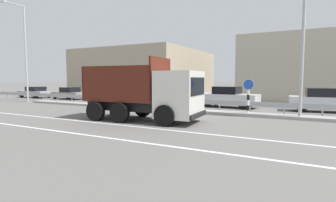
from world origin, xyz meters
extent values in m
plane|color=#605E5B|center=(0.00, 0.00, 0.00)|extent=(320.00, 320.00, 0.00)
cube|color=silver|center=(-1.64, -3.81, 0.00)|extent=(60.09, 0.16, 0.01)
cube|color=silver|center=(-1.64, -6.25, 0.00)|extent=(60.09, 0.16, 0.01)
cube|color=gray|center=(0.00, 2.46, 0.09)|extent=(33.05, 1.10, 0.18)
cube|color=#9EA0A5|center=(0.00, 3.71, 0.62)|extent=(60.09, 0.04, 0.32)
cylinder|color=#ADADB2|center=(-23.59, 3.71, 0.31)|extent=(0.09, 0.09, 0.62)
cylinder|color=#ADADB2|center=(-21.54, 3.71, 0.31)|extent=(0.09, 0.09, 0.62)
cylinder|color=#ADADB2|center=(-19.49, 3.71, 0.31)|extent=(0.09, 0.09, 0.62)
cylinder|color=#ADADB2|center=(-17.44, 3.71, 0.31)|extent=(0.09, 0.09, 0.62)
cylinder|color=#ADADB2|center=(-15.39, 3.71, 0.31)|extent=(0.09, 0.09, 0.62)
cylinder|color=#ADADB2|center=(-13.33, 3.71, 0.31)|extent=(0.09, 0.09, 0.62)
cylinder|color=#ADADB2|center=(-11.28, 3.71, 0.31)|extent=(0.09, 0.09, 0.62)
cylinder|color=#ADADB2|center=(-9.23, 3.71, 0.31)|extent=(0.09, 0.09, 0.62)
cylinder|color=#ADADB2|center=(-7.18, 3.71, 0.31)|extent=(0.09, 0.09, 0.62)
cylinder|color=#ADADB2|center=(-5.13, 3.71, 0.31)|extent=(0.09, 0.09, 0.62)
cylinder|color=#ADADB2|center=(-3.08, 3.71, 0.31)|extent=(0.09, 0.09, 0.62)
cylinder|color=#ADADB2|center=(-1.03, 3.71, 0.31)|extent=(0.09, 0.09, 0.62)
cylinder|color=#ADADB2|center=(1.03, 3.71, 0.31)|extent=(0.09, 0.09, 0.62)
cylinder|color=#ADADB2|center=(3.08, 3.71, 0.31)|extent=(0.09, 0.09, 0.62)
cylinder|color=#ADADB2|center=(5.13, 3.71, 0.31)|extent=(0.09, 0.09, 0.62)
cylinder|color=#ADADB2|center=(7.18, 3.71, 0.31)|extent=(0.09, 0.09, 0.62)
cube|color=silver|center=(0.58, -1.86, 1.48)|extent=(2.06, 2.58, 2.34)
cube|color=black|center=(1.55, -1.80, 1.89)|extent=(0.17, 2.11, 0.87)
cube|color=black|center=(1.58, -1.80, 0.47)|extent=(0.25, 2.41, 0.24)
cube|color=black|center=(-2.59, -2.07, 0.79)|extent=(4.53, 1.64, 0.53)
cube|color=#511E14|center=(-2.59, -2.07, 1.11)|extent=(4.42, 2.63, 0.12)
cube|color=#511E14|center=(-2.66, -0.94, 2.05)|extent=(4.27, 0.37, 1.77)
cube|color=#511E14|center=(-2.52, -3.20, 2.05)|extent=(4.27, 0.37, 1.77)
cube|color=#511E14|center=(-0.51, -1.93, 2.27)|extent=(0.25, 2.36, 2.21)
cube|color=#511E14|center=(-4.67, -2.20, 2.05)|extent=(0.25, 2.36, 1.77)
cylinder|color=black|center=(0.22, -0.68, 0.52)|extent=(1.06, 0.39, 1.04)
cylinder|color=black|center=(0.37, -3.08, 0.52)|extent=(1.06, 0.39, 1.04)
cylinder|color=black|center=(-2.34, -0.84, 0.52)|extent=(1.06, 0.39, 1.04)
cylinder|color=black|center=(-2.18, -3.25, 0.52)|extent=(1.06, 0.39, 1.04)
cylinder|color=black|center=(-3.89, -0.94, 0.52)|extent=(1.06, 0.39, 1.04)
cylinder|color=black|center=(-3.74, -3.35, 0.52)|extent=(1.06, 0.39, 1.04)
cylinder|color=white|center=(3.17, 2.46, 0.16)|extent=(0.16, 0.16, 0.32)
cylinder|color=black|center=(3.17, 2.46, 0.48)|extent=(0.16, 0.16, 0.32)
cylinder|color=white|center=(3.17, 2.46, 0.81)|extent=(0.16, 0.16, 0.32)
cylinder|color=black|center=(3.17, 2.46, 1.13)|extent=(0.16, 0.16, 0.32)
cylinder|color=white|center=(3.17, 2.46, 1.45)|extent=(0.16, 0.16, 0.32)
cylinder|color=#1E4CB2|center=(3.17, 2.46, 1.91)|extent=(0.61, 0.03, 0.61)
cylinder|color=white|center=(3.17, 2.46, 1.91)|extent=(0.66, 0.02, 0.66)
cylinder|color=#ADADB2|center=(-18.01, 2.41, 4.65)|extent=(0.18, 0.18, 9.30)
cylinder|color=#ADADB2|center=(-17.90, 1.35, 9.15)|extent=(0.31, 2.14, 0.10)
cube|color=silver|center=(-17.80, 0.28, 9.07)|extent=(0.72, 0.27, 0.12)
cylinder|color=#ADADB2|center=(6.03, 2.30, 4.21)|extent=(0.18, 0.18, 8.42)
cube|color=#A3A3A8|center=(-22.46, 6.38, 0.56)|extent=(4.33, 1.84, 0.51)
cube|color=black|center=(-22.33, 6.38, 1.07)|extent=(1.82, 1.61, 0.52)
cylinder|color=black|center=(-23.81, 5.53, 0.30)|extent=(0.60, 0.20, 0.60)
cylinder|color=black|center=(-23.79, 7.25, 0.30)|extent=(0.60, 0.20, 0.60)
cylinder|color=black|center=(-21.13, 5.51, 0.30)|extent=(0.60, 0.20, 0.60)
cylinder|color=black|center=(-21.12, 7.24, 0.30)|extent=(0.60, 0.20, 0.60)
cube|color=gray|center=(-16.95, 6.61, 0.55)|extent=(3.87, 1.79, 0.50)
cube|color=black|center=(-16.84, 6.61, 1.06)|extent=(1.63, 1.56, 0.53)
cylinder|color=black|center=(-18.15, 5.76, 0.30)|extent=(0.60, 0.20, 0.60)
cylinder|color=black|center=(-18.15, 7.44, 0.30)|extent=(0.60, 0.20, 0.60)
cylinder|color=black|center=(-15.75, 5.77, 0.30)|extent=(0.60, 0.20, 0.60)
cylinder|color=black|center=(-15.76, 7.45, 0.30)|extent=(0.60, 0.20, 0.60)
cube|color=#A3A3A8|center=(-10.99, 6.61, 0.57)|extent=(4.54, 2.00, 0.53)
cube|color=black|center=(-11.12, 6.60, 1.02)|extent=(1.95, 1.66, 0.38)
cylinder|color=black|center=(-9.65, 7.52, 0.30)|extent=(0.61, 0.23, 0.60)
cylinder|color=black|center=(-9.56, 5.83, 0.30)|extent=(0.61, 0.23, 0.60)
cylinder|color=black|center=(-12.41, 7.38, 0.30)|extent=(0.61, 0.23, 0.60)
cylinder|color=black|center=(-12.32, 5.69, 0.30)|extent=(0.61, 0.23, 0.60)
cube|color=#A3A3A8|center=(-5.78, 6.28, 0.65)|extent=(4.87, 2.03, 0.70)
cube|color=black|center=(-5.64, 6.27, 1.20)|extent=(2.08, 1.70, 0.41)
cylinder|color=black|center=(-7.30, 5.47, 0.30)|extent=(0.61, 0.22, 0.60)
cylinder|color=black|center=(-7.23, 7.21, 0.30)|extent=(0.61, 0.22, 0.60)
cylinder|color=black|center=(-4.33, 5.35, 0.30)|extent=(0.61, 0.22, 0.60)
cylinder|color=black|center=(-4.26, 7.09, 0.30)|extent=(0.61, 0.22, 0.60)
cube|color=silver|center=(0.87, 6.63, 0.68)|extent=(4.69, 2.27, 0.77)
cube|color=black|center=(0.74, 6.64, 1.36)|extent=(2.04, 1.82, 0.59)
cylinder|color=black|center=(2.35, 7.41, 0.30)|extent=(0.61, 0.25, 0.60)
cylinder|color=black|center=(2.20, 5.61, 0.30)|extent=(0.61, 0.25, 0.60)
cylinder|color=black|center=(-0.46, 7.64, 0.30)|extent=(0.61, 0.25, 0.60)
cylinder|color=black|center=(-0.61, 5.85, 0.30)|extent=(0.61, 0.25, 0.60)
cube|color=silver|center=(7.28, 6.72, 0.67)|extent=(4.21, 2.03, 0.74)
cube|color=black|center=(7.16, 6.71, 1.34)|extent=(1.84, 1.63, 0.59)
cylinder|color=black|center=(5.95, 7.41, 0.30)|extent=(0.61, 0.25, 0.60)
cylinder|color=black|center=(6.09, 5.81, 0.30)|extent=(0.61, 0.25, 0.60)
cube|color=tan|center=(-13.76, 17.76, 3.01)|extent=(14.55, 15.74, 6.01)
camera|label=1|loc=(6.27, -13.93, 2.27)|focal=28.00mm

